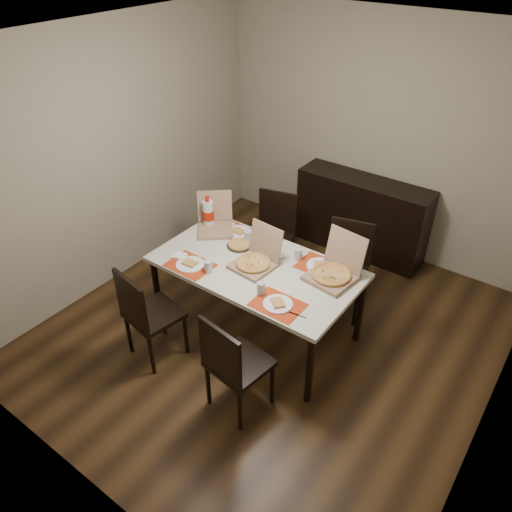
% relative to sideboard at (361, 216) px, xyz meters
% --- Properties ---
extents(ground, '(3.80, 4.00, 0.02)m').
position_rel_sideboard_xyz_m(ground, '(0.00, -1.78, -0.46)').
color(ground, '#3F2813').
rests_on(ground, ground).
extents(room_walls, '(3.84, 4.02, 2.62)m').
position_rel_sideboard_xyz_m(room_walls, '(0.00, -1.35, 1.28)').
color(room_walls, gray).
rests_on(room_walls, ground).
extents(sideboard, '(1.50, 0.40, 0.90)m').
position_rel_sideboard_xyz_m(sideboard, '(0.00, 0.00, 0.00)').
color(sideboard, black).
rests_on(sideboard, ground).
extents(dining_table, '(1.80, 1.00, 0.75)m').
position_rel_sideboard_xyz_m(dining_table, '(-0.15, -1.83, 0.23)').
color(dining_table, beige).
rests_on(dining_table, ground).
extents(chair_near_left, '(0.49, 0.49, 0.93)m').
position_rel_sideboard_xyz_m(chair_near_left, '(-0.70, -2.66, 0.06)').
color(chair_near_left, black).
rests_on(chair_near_left, ground).
extents(chair_near_right, '(0.47, 0.47, 0.93)m').
position_rel_sideboard_xyz_m(chair_near_right, '(0.25, -2.68, 0.06)').
color(chair_near_right, black).
rests_on(chair_near_right, ground).
extents(chair_far_left, '(0.51, 0.51, 0.93)m').
position_rel_sideboard_xyz_m(chair_far_left, '(-0.56, -0.95, 0.06)').
color(chair_far_left, black).
rests_on(chair_far_left, ground).
extents(chair_far_right, '(0.51, 0.51, 0.93)m').
position_rel_sideboard_xyz_m(chair_far_right, '(0.34, -1.02, 0.06)').
color(chair_far_right, black).
rests_on(chair_far_right, ground).
extents(setting_near_left, '(0.46, 0.30, 0.11)m').
position_rel_sideboard_xyz_m(setting_near_left, '(-0.59, -2.16, 0.32)').
color(setting_near_left, '#BB2E0C').
rests_on(setting_near_left, dining_table).
extents(setting_near_right, '(0.49, 0.30, 0.11)m').
position_rel_sideboard_xyz_m(setting_near_right, '(0.25, -2.15, 0.32)').
color(setting_near_right, '#BB2E0C').
rests_on(setting_near_right, dining_table).
extents(setting_far_left, '(0.48, 0.30, 0.11)m').
position_rel_sideboard_xyz_m(setting_far_left, '(-0.58, -1.51, 0.32)').
color(setting_far_left, '#BB2E0C').
rests_on(setting_far_left, dining_table).
extents(setting_far_right, '(0.48, 0.30, 0.11)m').
position_rel_sideboard_xyz_m(setting_far_right, '(0.26, -1.52, 0.32)').
color(setting_far_right, '#BB2E0C').
rests_on(setting_far_right, dining_table).
extents(napkin_loose, '(0.15, 0.14, 0.02)m').
position_rel_sideboard_xyz_m(napkin_loose, '(-0.14, -1.85, 0.31)').
color(napkin_loose, white).
rests_on(napkin_loose, dining_table).
extents(pizza_box_center, '(0.37, 0.40, 0.34)m').
position_rel_sideboard_xyz_m(pizza_box_center, '(-0.16, -1.83, 0.36)').
color(pizza_box_center, '#8E6D52').
rests_on(pizza_box_center, dining_table).
extents(pizza_box_right, '(0.42, 0.46, 0.37)m').
position_rel_sideboard_xyz_m(pizza_box_right, '(0.48, -1.58, 0.36)').
color(pizza_box_right, '#8E6D52').
rests_on(pizza_box_right, dining_table).
extents(pizza_box_left, '(0.50, 0.50, 0.34)m').
position_rel_sideboard_xyz_m(pizza_box_left, '(-0.84, -1.56, 0.36)').
color(pizza_box_left, '#8E6D52').
rests_on(pizza_box_left, dining_table).
extents(faina_plate, '(0.23, 0.23, 0.03)m').
position_rel_sideboard_xyz_m(faina_plate, '(-0.46, -1.67, 0.31)').
color(faina_plate, black).
rests_on(faina_plate, dining_table).
extents(dip_bowl, '(0.15, 0.15, 0.03)m').
position_rel_sideboard_xyz_m(dip_bowl, '(-0.07, -1.61, 0.31)').
color(dip_bowl, white).
rests_on(dip_bowl, dining_table).
extents(soda_bottle, '(0.11, 0.11, 0.33)m').
position_rel_sideboard_xyz_m(soda_bottle, '(-0.92, -1.57, 0.44)').
color(soda_bottle, silver).
rests_on(soda_bottle, dining_table).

